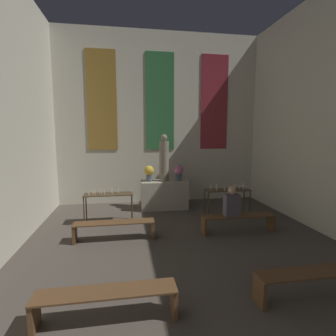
{
  "coord_description": "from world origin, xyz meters",
  "views": [
    {
      "loc": [
        -1.24,
        0.89,
        2.46
      ],
      "look_at": [
        0.0,
        8.43,
        1.45
      ],
      "focal_mm": 28.0,
      "sensor_mm": 36.0,
      "label": 1
    }
  ],
  "objects_px": {
    "pew_second_right": "(315,279)",
    "flower_vase_right": "(179,171)",
    "statue": "(164,159)",
    "person_seated": "(232,203)",
    "altar": "(164,195)",
    "candle_rack_right": "(227,193)",
    "candle_rack_left": "(108,198)",
    "flower_vase_left": "(149,172)",
    "pew_back_right": "(238,220)",
    "pew_second_left": "(107,299)",
    "pew_back_left": "(115,227)"
  },
  "relations": [
    {
      "from": "pew_second_right",
      "to": "flower_vase_right",
      "type": "bearing_deg",
      "value": 101.41
    },
    {
      "from": "statue",
      "to": "person_seated",
      "type": "xyz_separation_m",
      "value": [
        1.33,
        -2.4,
        -0.87
      ]
    },
    {
      "from": "altar",
      "to": "candle_rack_right",
      "type": "relative_size",
      "value": 1.13
    },
    {
      "from": "candle_rack_left",
      "to": "pew_second_right",
      "type": "xyz_separation_m",
      "value": [
        3.24,
        -3.95,
        -0.39
      ]
    },
    {
      "from": "pew_second_right",
      "to": "flower_vase_left",
      "type": "bearing_deg",
      "value": 111.44
    },
    {
      "from": "altar",
      "to": "person_seated",
      "type": "distance_m",
      "value": 2.76
    },
    {
      "from": "flower_vase_left",
      "to": "statue",
      "type": "bearing_deg",
      "value": 0.0
    },
    {
      "from": "pew_second_right",
      "to": "person_seated",
      "type": "height_order",
      "value": "person_seated"
    },
    {
      "from": "pew_back_right",
      "to": "person_seated",
      "type": "xyz_separation_m",
      "value": [
        -0.19,
        -0.0,
        0.44
      ]
    },
    {
      "from": "person_seated",
      "to": "pew_second_left",
      "type": "bearing_deg",
      "value": -136.49
    },
    {
      "from": "altar",
      "to": "statue",
      "type": "xyz_separation_m",
      "value": [
        0.0,
        0.0,
        1.16
      ]
    },
    {
      "from": "candle_rack_left",
      "to": "pew_back_left",
      "type": "relative_size",
      "value": 0.72
    },
    {
      "from": "candle_rack_right",
      "to": "pew_back_left",
      "type": "distance_m",
      "value": 3.49
    },
    {
      "from": "statue",
      "to": "flower_vase_right",
      "type": "bearing_deg",
      "value": -0.0
    },
    {
      "from": "candle_rack_left",
      "to": "candle_rack_right",
      "type": "bearing_deg",
      "value": -0.03
    },
    {
      "from": "flower_vase_left",
      "to": "candle_rack_left",
      "type": "xyz_separation_m",
      "value": [
        -1.23,
        -1.15,
        -0.51
      ]
    },
    {
      "from": "statue",
      "to": "pew_back_left",
      "type": "distance_m",
      "value": 3.13
    },
    {
      "from": "candle_rack_left",
      "to": "candle_rack_right",
      "type": "relative_size",
      "value": 1.0
    },
    {
      "from": "pew_back_left",
      "to": "altar",
      "type": "bearing_deg",
      "value": 57.72
    },
    {
      "from": "flower_vase_left",
      "to": "pew_second_left",
      "type": "height_order",
      "value": "flower_vase_left"
    },
    {
      "from": "flower_vase_right",
      "to": "candle_rack_right",
      "type": "bearing_deg",
      "value": -43.18
    },
    {
      "from": "statue",
      "to": "person_seated",
      "type": "height_order",
      "value": "statue"
    },
    {
      "from": "pew_second_right",
      "to": "pew_back_right",
      "type": "height_order",
      "value": "same"
    },
    {
      "from": "flower_vase_left",
      "to": "pew_second_right",
      "type": "distance_m",
      "value": 5.56
    },
    {
      "from": "candle_rack_left",
      "to": "pew_back_right",
      "type": "height_order",
      "value": "candle_rack_left"
    },
    {
      "from": "candle_rack_right",
      "to": "pew_back_right",
      "type": "relative_size",
      "value": 0.72
    },
    {
      "from": "altar",
      "to": "pew_back_left",
      "type": "xyz_separation_m",
      "value": [
        -1.52,
        -2.4,
        -0.14
      ]
    },
    {
      "from": "flower_vase_right",
      "to": "pew_back_right",
      "type": "relative_size",
      "value": 0.28
    },
    {
      "from": "flower_vase_right",
      "to": "person_seated",
      "type": "distance_m",
      "value": 2.59
    },
    {
      "from": "flower_vase_right",
      "to": "person_seated",
      "type": "bearing_deg",
      "value": -70.72
    },
    {
      "from": "altar",
      "to": "pew_second_right",
      "type": "bearing_deg",
      "value": -73.44
    },
    {
      "from": "candle_rack_left",
      "to": "pew_second_left",
      "type": "distance_m",
      "value": 3.97
    },
    {
      "from": "pew_back_left",
      "to": "candle_rack_left",
      "type": "bearing_deg",
      "value": 99.18
    },
    {
      "from": "altar",
      "to": "candle_rack_left",
      "type": "height_order",
      "value": "candle_rack_left"
    },
    {
      "from": "statue",
      "to": "candle_rack_right",
      "type": "relative_size",
      "value": 1.14
    },
    {
      "from": "flower_vase_left",
      "to": "candle_rack_left",
      "type": "bearing_deg",
      "value": -136.85
    },
    {
      "from": "statue",
      "to": "pew_back_right",
      "type": "bearing_deg",
      "value": -57.72
    },
    {
      "from": "pew_back_right",
      "to": "pew_second_left",
      "type": "bearing_deg",
      "value": -138.33
    },
    {
      "from": "altar",
      "to": "flower_vase_right",
      "type": "height_order",
      "value": "flower_vase_right"
    },
    {
      "from": "flower_vase_right",
      "to": "candle_rack_right",
      "type": "relative_size",
      "value": 0.39
    },
    {
      "from": "pew_second_right",
      "to": "pew_back_left",
      "type": "xyz_separation_m",
      "value": [
        -3.03,
        2.7,
        0.0
      ]
    },
    {
      "from": "person_seated",
      "to": "pew_back_right",
      "type": "bearing_deg",
      "value": 0.0
    },
    {
      "from": "flower_vase_left",
      "to": "person_seated",
      "type": "xyz_separation_m",
      "value": [
        1.81,
        -2.4,
        -0.46
      ]
    },
    {
      "from": "candle_rack_left",
      "to": "person_seated",
      "type": "height_order",
      "value": "person_seated"
    },
    {
      "from": "pew_back_left",
      "to": "pew_back_right",
      "type": "xyz_separation_m",
      "value": [
        3.03,
        0.0,
        0.0
      ]
    },
    {
      "from": "pew_second_right",
      "to": "altar",
      "type": "bearing_deg",
      "value": 106.56
    },
    {
      "from": "pew_second_left",
      "to": "candle_rack_right",
      "type": "bearing_deg",
      "value": 50.65
    },
    {
      "from": "altar",
      "to": "candle_rack_right",
      "type": "distance_m",
      "value": 2.09
    },
    {
      "from": "statue",
      "to": "flower_vase_left",
      "type": "xyz_separation_m",
      "value": [
        -0.49,
        -0.0,
        -0.41
      ]
    },
    {
      "from": "candle_rack_right",
      "to": "pew_second_left",
      "type": "distance_m",
      "value": 5.12
    }
  ]
}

